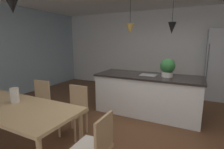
% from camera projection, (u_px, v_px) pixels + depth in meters
% --- Properties ---
extents(ground_plane, '(10.00, 8.40, 0.04)m').
position_uv_depth(ground_plane, '(137.00, 133.00, 3.16)').
color(ground_plane, brown).
extents(wall_back_kitchen, '(10.00, 0.12, 2.70)m').
position_uv_depth(wall_back_kitchen, '(169.00, 51.00, 5.77)').
color(wall_back_kitchen, white).
rests_on(wall_back_kitchen, ground_plane).
extents(dining_table, '(2.02, 0.88, 0.73)m').
position_uv_depth(dining_table, '(13.00, 110.00, 2.49)').
color(dining_table, tan).
rests_on(dining_table, ground_plane).
extents(chair_far_right, '(0.40, 0.40, 0.87)m').
position_uv_depth(chair_far_right, '(74.00, 109.00, 3.04)').
color(chair_far_right, tan).
rests_on(chair_far_right, ground_plane).
extents(chair_far_left, '(0.43, 0.43, 0.87)m').
position_uv_depth(chair_far_left, '(38.00, 101.00, 3.44)').
color(chair_far_left, tan).
rests_on(chair_far_left, ground_plane).
extents(chair_kitchen_end, '(0.41, 0.41, 0.87)m').
position_uv_depth(chair_kitchen_end, '(94.00, 147.00, 1.93)').
color(chair_kitchen_end, tan).
rests_on(chair_kitchen_end, ground_plane).
extents(kitchen_island, '(2.33, 0.92, 0.91)m').
position_uv_depth(kitchen_island, '(147.00, 94.00, 3.96)').
color(kitchen_island, white).
rests_on(kitchen_island, ground_plane).
extents(refrigerator, '(0.67, 0.67, 2.00)m').
position_uv_depth(refrigerator, '(219.00, 65.00, 4.86)').
color(refrigerator, '#B2B5B7').
rests_on(refrigerator, ground_plane).
extents(pendant_over_table, '(0.17, 0.17, 0.69)m').
position_uv_depth(pendant_over_table, '(12.00, 5.00, 2.25)').
color(pendant_over_table, black).
extents(pendant_over_island_main, '(0.20, 0.20, 0.88)m').
position_uv_depth(pendant_over_island_main, '(130.00, 29.00, 3.88)').
color(pendant_over_island_main, black).
extents(pendant_over_island_aux, '(0.16, 0.16, 0.90)m').
position_uv_depth(pendant_over_island_aux, '(172.00, 28.00, 3.49)').
color(pendant_over_island_aux, black).
extents(potted_plant_on_island, '(0.31, 0.31, 0.40)m').
position_uv_depth(potted_plant_on_island, '(168.00, 67.00, 3.65)').
color(potted_plant_on_island, beige).
rests_on(potted_plant_on_island, kitchen_island).
extents(vase_on_dining_table, '(0.13, 0.13, 0.22)m').
position_uv_depth(vase_on_dining_table, '(15.00, 95.00, 2.61)').
color(vase_on_dining_table, silver).
rests_on(vase_on_dining_table, dining_table).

